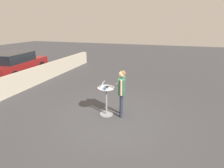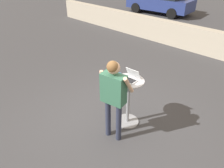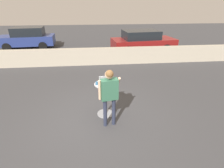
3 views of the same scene
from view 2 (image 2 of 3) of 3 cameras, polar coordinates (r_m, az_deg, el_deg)
ground_plane at (r=5.02m, az=-0.70°, el=-9.93°), size 50.00×50.00×0.00m
pavement_kerb at (r=8.93m, az=24.45°, el=9.73°), size 17.30×0.35×0.94m
cafe_table at (r=4.67m, az=4.25°, el=-3.95°), size 0.63×0.63×1.08m
laptop at (r=4.43m, az=4.82°, el=1.73°), size 0.33×0.31×0.21m
coffee_mug at (r=4.50m, az=1.94°, el=2.30°), size 0.12×0.08×0.09m
standing_person at (r=3.99m, az=0.36°, el=-1.91°), size 0.60×0.45×1.73m
parked_car_further_down at (r=14.94m, az=12.68°, el=20.53°), size 4.16×2.06×1.58m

